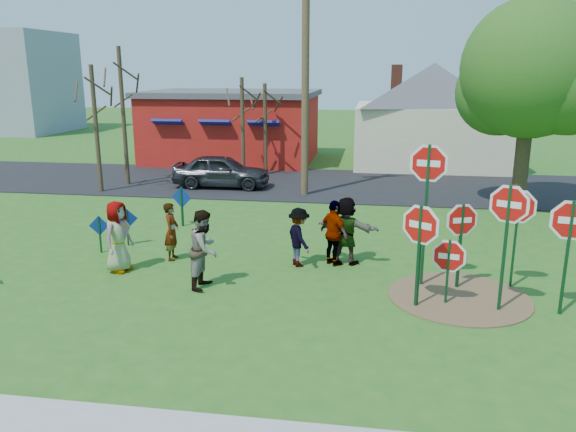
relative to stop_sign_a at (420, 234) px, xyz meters
name	(u,v)px	position (x,y,z in m)	size (l,w,h in m)	color
ground	(273,272)	(-3.49, 1.65, -1.67)	(120.00, 120.00, 0.00)	#27601B
road	(318,184)	(-3.49, 13.15, -1.65)	(120.00, 7.50, 0.04)	black
dirt_patch	(459,297)	(1.01, 0.65, -1.66)	(3.20, 3.20, 0.03)	brown
red_building	(233,125)	(-8.99, 19.64, 0.29)	(9.40, 7.69, 3.90)	maroon
cream_house	(432,110)	(2.01, 19.65, 1.25)	(9.40, 9.40, 6.50)	beige
distant_building	(2,83)	(-31.49, 31.65, 2.33)	(10.00, 8.00, 8.00)	#8C939E
stop_sign_a	(420,234)	(0.00, 0.00, 0.00)	(1.00, 0.65, 2.45)	#103E1F
stop_sign_b	(428,179)	(0.21, 1.31, 0.95)	(1.16, 0.29, 3.57)	#103E1F
stop_sign_c	(508,219)	(1.76, 0.04, 0.38)	(1.00, 0.50, 2.92)	#103E1F
stop_sign_d	(518,214)	(2.31, 1.48, 0.14)	(1.07, 0.22, 2.54)	#103E1F
stop_sign_e	(449,260)	(0.66, 0.26, -0.64)	(0.99, 0.21, 1.62)	#103E1F
stop_sign_f	(570,229)	(3.01, 0.06, 0.21)	(1.13, 0.23, 2.64)	#103E1F
stop_sign_g	(461,227)	(1.04, 1.25, -0.17)	(1.00, 0.36, 2.20)	#103E1F
blue_diamond_b	(100,230)	(-8.62, 2.49, -1.01)	(0.57, 0.12, 1.08)	#103E1F
blue_diamond_c	(127,223)	(-8.14, 3.24, -0.98)	(0.58, 0.28, 1.13)	#103E1F
blue_diamond_d	(182,202)	(-7.24, 5.54, -0.85)	(0.71, 0.18, 1.34)	#103E1F
person_a	(118,236)	(-7.43, 1.16, -0.74)	(0.91, 0.59, 1.85)	#3F489B
person_b	(172,231)	(-6.40, 2.25, -0.88)	(0.58, 0.38, 1.59)	#227E6E
person_c	(205,249)	(-4.92, 0.44, -0.72)	(0.92, 0.72, 1.89)	brown
person_d	(299,237)	(-2.90, 2.25, -0.88)	(1.02, 0.58, 1.57)	#2F2F33
person_e	(334,233)	(-2.00, 2.45, -0.79)	(1.03, 0.43, 1.76)	#4D2F55
person_f	(346,230)	(-1.69, 2.63, -0.76)	(1.70, 0.54, 1.83)	#1F5939
suv	(221,171)	(-7.59, 11.77, -0.92)	(1.69, 4.20, 1.43)	#2F2F34
utility_pole	(305,69)	(-3.80, 10.85, 3.38)	(2.25, 0.91, 9.61)	#4C3823
leafy_tree	(534,76)	(4.36, 9.24, 3.16)	(5.29, 4.82, 7.51)	#382819
bare_tree_west	(95,111)	(-12.42, 10.15, 1.73)	(1.80, 1.80, 5.26)	#382819
bare_tree_east	(242,114)	(-7.14, 14.11, 1.38)	(1.80, 1.80, 4.71)	#382819
bare_tree_mid	(122,97)	(-11.96, 11.80, 2.23)	(1.80, 1.80, 6.03)	#382819
bare_tree_extra	(265,116)	(-6.27, 15.18, 1.19)	(1.80, 1.80, 4.42)	#382819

